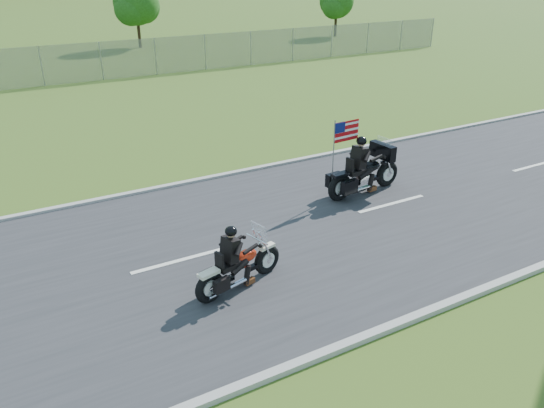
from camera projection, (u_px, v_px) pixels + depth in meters
ground at (261, 240)px, 12.51m from camera, size 420.00×420.00×0.00m
road at (261, 240)px, 12.50m from camera, size 120.00×8.00×0.04m
curb_north at (196, 181)px, 15.69m from camera, size 120.00×0.18×0.12m
curb_south at (369, 336)px, 9.29m from camera, size 120.00×0.18×0.12m
tree_fence_near at (137, 5)px, 37.66m from camera, size 3.52×3.28×4.75m
tree_fence_far at (337, 3)px, 43.28m from camera, size 3.08×2.87×4.20m
motorcycle_lead at (238, 268)px, 10.53m from camera, size 2.13×0.88×1.45m
motorcycle_follow at (364, 174)px, 14.74m from camera, size 2.57×0.87×2.15m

